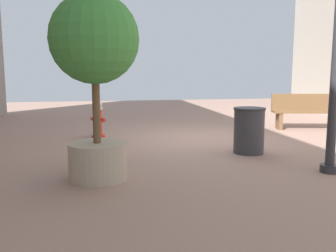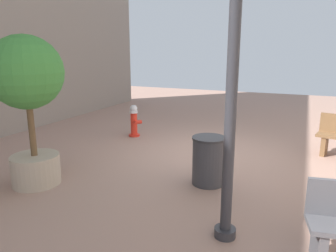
% 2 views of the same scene
% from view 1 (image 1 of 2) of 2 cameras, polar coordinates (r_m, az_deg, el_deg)
% --- Properties ---
extents(ground_plane, '(23.40, 23.40, 0.00)m').
position_cam_1_polar(ground_plane, '(8.64, 5.43, -2.02)').
color(ground_plane, '#9E7A6B').
extents(fire_hydrant, '(0.37, 0.37, 0.89)m').
position_cam_1_polar(fire_hydrant, '(8.97, -10.72, 1.14)').
color(fire_hydrant, red).
rests_on(fire_hydrant, ground_plane).
extents(bench_near, '(1.85, 0.82, 0.95)m').
position_cam_1_polar(bench_near, '(10.74, 20.43, 2.24)').
color(bench_near, brown).
rests_on(bench_near, ground_plane).
extents(planter_tree, '(1.25, 1.25, 2.64)m').
position_cam_1_polar(planter_tree, '(5.33, -11.20, 9.97)').
color(planter_tree, tan).
rests_on(planter_tree, ground_plane).
extents(trash_bin, '(0.60, 0.60, 0.88)m').
position_cam_1_polar(trash_bin, '(7.25, 12.37, -0.66)').
color(trash_bin, '#38383D').
rests_on(trash_bin, ground_plane).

